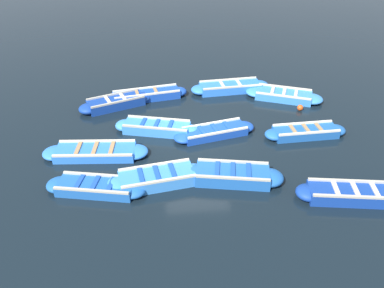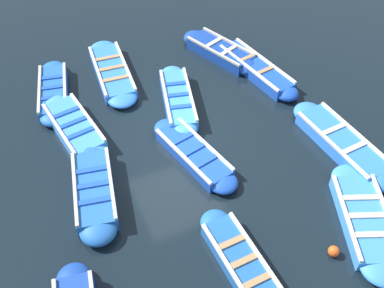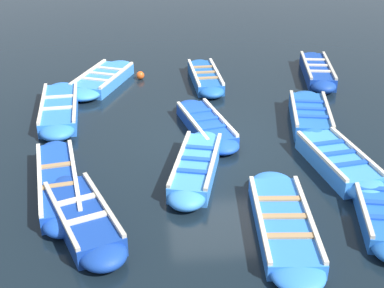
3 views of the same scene
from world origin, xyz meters
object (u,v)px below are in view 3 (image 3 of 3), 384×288
(boat_far_corner, at_px, (284,223))
(boat_stern_in, at_px, (58,183))
(boat_end_of_row, at_px, (60,109))
(boat_centre, at_px, (381,210))
(boat_broadside, at_px, (196,167))
(boat_outer_left, at_px, (338,161))
(boat_alongside, at_px, (103,79))
(buoy_orange_near, at_px, (140,75))
(boat_bow_out, at_px, (83,218))
(boat_drifting, at_px, (206,125))
(boat_outer_right, at_px, (310,116))
(boat_inner_gap, at_px, (205,78))
(boat_mid_row, at_px, (317,71))

(boat_far_corner, bearing_deg, boat_stern_in, -112.45)
(boat_stern_in, bearing_deg, boat_end_of_row, -173.27)
(boat_centre, distance_m, boat_stern_in, 6.37)
(boat_broadside, bearing_deg, boat_outer_left, 88.91)
(boat_alongside, height_order, boat_far_corner, boat_alongside)
(boat_end_of_row, bearing_deg, buoy_orange_near, 140.10)
(boat_stern_in, xyz_separation_m, boat_far_corner, (1.76, 4.26, -0.03))
(boat_bow_out, distance_m, boat_drifting, 4.73)
(boat_alongside, relative_size, boat_far_corner, 0.94)
(boat_broadside, height_order, boat_drifting, boat_broadside)
(buoy_orange_near, bearing_deg, boat_far_corner, 17.18)
(boat_outer_right, relative_size, boat_broadside, 0.98)
(boat_drifting, bearing_deg, boat_inner_gap, 173.66)
(boat_end_of_row, bearing_deg, boat_inner_gap, 116.62)
(boat_end_of_row, distance_m, boat_broadside, 4.81)
(boat_broadside, bearing_deg, boat_end_of_row, -136.10)
(boat_centre, bearing_deg, boat_outer_right, -178.53)
(boat_end_of_row, xyz_separation_m, boat_far_corner, (5.63, 4.72, -0.03))
(boat_outer_right, height_order, boat_far_corner, boat_outer_right)
(boat_centre, bearing_deg, buoy_orange_near, -150.79)
(boat_stern_in, bearing_deg, boat_bow_out, 25.20)
(boat_outer_right, bearing_deg, boat_bow_out, -53.65)
(boat_far_corner, height_order, buoy_orange_near, boat_far_corner)
(boat_outer_right, height_order, boat_bow_out, boat_outer_right)
(boat_mid_row, xyz_separation_m, boat_far_corner, (7.89, -3.06, -0.04))
(boat_mid_row, bearing_deg, boat_centre, -8.39)
(boat_far_corner, relative_size, buoy_orange_near, 14.71)
(boat_outer_right, relative_size, boat_bow_out, 1.01)
(boat_stern_in, relative_size, boat_inner_gap, 1.18)
(boat_centre, relative_size, boat_inner_gap, 1.01)
(boat_outer_right, relative_size, boat_end_of_row, 0.88)
(boat_inner_gap, height_order, boat_end_of_row, boat_end_of_row)
(boat_centre, xyz_separation_m, boat_inner_gap, (-7.49, -2.47, 0.00))
(boat_broadside, relative_size, buoy_orange_near, 13.31)
(boat_inner_gap, relative_size, boat_end_of_row, 0.85)
(boat_stern_in, height_order, boat_bow_out, boat_bow_out)
(boat_alongside, bearing_deg, boat_far_corner, 25.11)
(boat_centre, distance_m, buoy_orange_near, 9.16)
(boat_alongside, xyz_separation_m, boat_far_corner, (7.86, 3.68, -0.02))
(boat_mid_row, bearing_deg, boat_outer_left, -12.91)
(boat_bow_out, xyz_separation_m, boat_far_corner, (0.46, 3.65, -0.04))
(boat_drifting, bearing_deg, buoy_orange_near, -157.38)
(boat_alongside, xyz_separation_m, boat_inner_gap, (0.14, 3.14, -0.00))
(boat_inner_gap, distance_m, boat_broadside, 5.62)
(boat_drifting, distance_m, boat_outer_left, 3.46)
(buoy_orange_near, bearing_deg, boat_broadside, 10.86)
(boat_broadside, bearing_deg, boat_far_corner, 32.56)
(boat_far_corner, height_order, boat_outer_left, boat_outer_left)
(boat_centre, height_order, boat_inner_gap, boat_inner_gap)
(boat_end_of_row, relative_size, boat_far_corner, 1.01)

